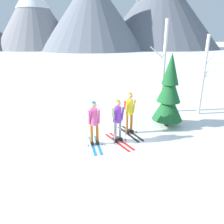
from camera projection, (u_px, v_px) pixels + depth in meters
The scene contains 8 objects.
ground_plane at pixel (115, 138), 8.87m from camera, with size 400.00×400.00×0.00m, color white.
skier_in_pink at pixel (94, 121), 8.05m from camera, with size 0.61×1.57×1.77m.
skier_in_purple at pixel (118, 118), 8.34m from camera, with size 0.82×1.78×1.74m.
skier_in_yellow at pixel (129, 110), 9.04m from camera, with size 0.68×1.75×1.84m.
pine_tree_near at pixel (169, 94), 9.67m from camera, with size 1.40×1.40×3.37m.
birch_tree_tall at pixel (204, 76), 11.08m from camera, with size 0.83×0.71×4.13m.
birch_tree_slender at pixel (163, 67), 11.25m from camera, with size 1.12×0.82×4.86m.
mountain_ridge_distant at pixel (80, 13), 76.25m from camera, with size 121.65×55.13×28.27m.
Camera 1 is at (-2.07, -7.75, 3.95)m, focal length 34.24 mm.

